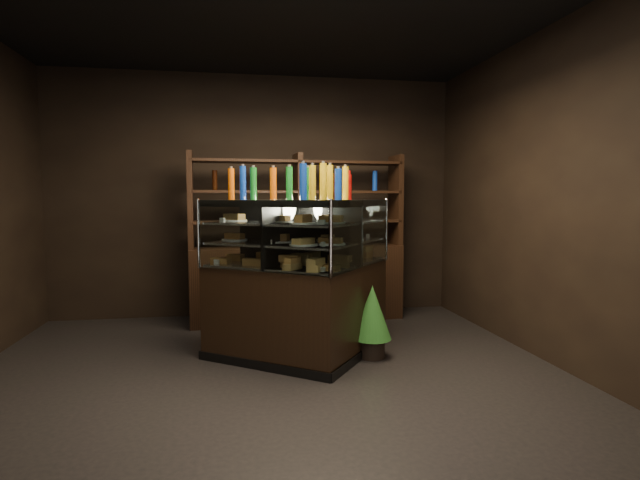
# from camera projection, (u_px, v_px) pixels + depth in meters

# --- Properties ---
(ground) EXTENTS (5.00, 5.00, 0.00)m
(ground) POSITION_uv_depth(u_px,v_px,m) (271.00, 385.00, 3.95)
(ground) COLOR black
(ground) RESTS_ON ground
(room_shell) EXTENTS (5.02, 5.02, 3.01)m
(room_shell) POSITION_uv_depth(u_px,v_px,m) (269.00, 137.00, 3.79)
(room_shell) COLOR black
(room_shell) RESTS_ON ground
(display_case) EXTENTS (1.88, 1.48, 1.47)m
(display_case) POSITION_uv_depth(u_px,v_px,m) (305.00, 305.00, 4.60)
(display_case) COLOR black
(display_case) RESTS_ON ground
(food_display) EXTENTS (1.47, 1.08, 0.45)m
(food_display) POSITION_uv_depth(u_px,v_px,m) (305.00, 238.00, 4.55)
(food_display) COLOR gold
(food_display) RESTS_ON display_case
(bottles_top) EXTENTS (1.29, 0.94, 0.30)m
(bottles_top) POSITION_uv_depth(u_px,v_px,m) (305.00, 184.00, 4.51)
(bottles_top) COLOR #B20C0A
(bottles_top) RESTS_ON display_case
(potted_conifer) EXTENTS (0.36, 0.36, 0.77)m
(potted_conifer) POSITION_uv_depth(u_px,v_px,m) (372.00, 311.00, 4.59)
(potted_conifer) COLOR black
(potted_conifer) RESTS_ON ground
(back_shelving) EXTENTS (2.55, 0.57, 2.00)m
(back_shelving) POSITION_uv_depth(u_px,v_px,m) (298.00, 271.00, 5.99)
(back_shelving) COLOR black
(back_shelving) RESTS_ON ground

